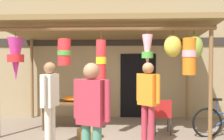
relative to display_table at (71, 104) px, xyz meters
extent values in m
plane|color=#756656|center=(1.00, -0.98, -0.62)|extent=(30.00, 30.00, 0.00)
cube|color=#9E8966|center=(1.00, 1.43, 1.29)|extent=(10.32, 0.25, 3.82)
cube|color=#2D2823|center=(1.00, 1.28, 1.75)|extent=(9.29, 0.04, 0.24)
cube|color=black|center=(1.85, 1.29, 0.38)|extent=(1.10, 0.03, 2.00)
cylinder|color=brown|center=(3.32, -1.04, 0.62)|extent=(0.09, 0.09, 2.48)
cylinder|color=brown|center=(-1.46, 1.07, 0.62)|extent=(0.09, 0.09, 2.48)
cylinder|color=brown|center=(3.32, 1.07, 0.62)|extent=(0.09, 0.09, 2.48)
cylinder|color=brown|center=(0.93, -1.04, 1.86)|extent=(4.98, 0.10, 0.10)
cylinder|color=brown|center=(0.93, 1.07, 2.01)|extent=(4.98, 0.10, 0.10)
cube|color=olive|center=(0.93, 0.02, 1.98)|extent=(5.28, 2.61, 0.34)
cylinder|color=brown|center=(-1.06, -0.97, 1.74)|extent=(0.01, 0.01, 0.13)
cone|color=#D13399|center=(-1.06, -0.97, 1.18)|extent=(0.35, 0.35, 0.98)
cylinder|color=red|center=(-1.06, -0.97, 1.20)|extent=(0.37, 0.37, 0.18)
cylinder|color=brown|center=(0.07, -0.95, 1.73)|extent=(0.01, 0.01, 0.16)
cylinder|color=red|center=(0.07, -0.95, 1.34)|extent=(0.29, 0.29, 0.60)
cylinder|color=green|center=(0.07, -0.95, 1.32)|extent=(0.31, 0.31, 0.11)
cylinder|color=brown|center=(0.92, -1.06, 1.71)|extent=(0.01, 0.01, 0.20)
cylinder|color=red|center=(0.92, -1.06, 1.17)|extent=(0.21, 0.21, 0.87)
cylinder|color=yellow|center=(0.92, -1.06, 1.15)|extent=(0.23, 0.23, 0.16)
cylinder|color=brown|center=(1.94, -1.08, 1.76)|extent=(0.01, 0.01, 0.09)
cone|color=pink|center=(1.94, -1.08, 1.33)|extent=(0.23, 0.23, 0.77)
cylinder|color=green|center=(1.94, -1.08, 1.27)|extent=(0.25, 0.25, 0.14)
cylinder|color=brown|center=(2.85, -1.06, 1.72)|extent=(0.01, 0.01, 0.17)
cylinder|color=orange|center=(2.85, -1.06, 1.24)|extent=(0.29, 0.29, 0.80)
cylinder|color=pink|center=(2.85, -1.06, 1.30)|extent=(0.31, 0.31, 0.14)
cylinder|color=#4C3D23|center=(2.97, -0.98, 1.76)|extent=(0.02, 0.02, 0.10)
ellipsoid|color=#89A842|center=(2.97, -0.98, 1.44)|extent=(0.39, 0.33, 0.54)
cylinder|color=#4C3D23|center=(2.50, -0.99, 1.76)|extent=(0.02, 0.02, 0.09)
ellipsoid|color=gold|center=(2.50, -0.99, 1.47)|extent=(0.38, 0.32, 0.49)
cube|color=brown|center=(0.00, 0.00, 0.04)|extent=(1.37, 0.83, 0.04)
cylinder|color=brown|center=(-0.64, -0.37, -0.30)|extent=(0.05, 0.05, 0.64)
cylinder|color=brown|center=(0.64, -0.37, -0.30)|extent=(0.05, 0.05, 0.64)
cylinder|color=brown|center=(-0.64, 0.37, -0.30)|extent=(0.05, 0.05, 0.64)
cylinder|color=brown|center=(0.64, 0.37, -0.30)|extent=(0.05, 0.05, 0.64)
ellipsoid|color=orange|center=(0.10, 0.04, 0.14)|extent=(0.64, 0.45, 0.16)
ellipsoid|color=pink|center=(0.19, -0.01, 0.15)|extent=(0.29, 0.22, 0.11)
cube|color=#AD1E1E|center=(2.34, -0.49, -0.18)|extent=(0.40, 0.40, 0.04)
cube|color=#AD1E1E|center=(2.35, -0.67, 0.02)|extent=(0.40, 0.04, 0.40)
cylinder|color=#333338|center=(2.52, -0.31, -0.40)|extent=(0.03, 0.03, 0.44)
cylinder|color=#333338|center=(2.16, -0.31, -0.40)|extent=(0.03, 0.03, 0.44)
cylinder|color=#333338|center=(2.53, -0.67, -0.40)|extent=(0.03, 0.03, 0.44)
cylinder|color=#333338|center=(2.17, -0.67, -0.40)|extent=(0.03, 0.03, 0.44)
cylinder|color=olive|center=(0.63, -0.95, -0.52)|extent=(0.54, 0.54, 0.20)
torus|color=black|center=(3.36, -0.70, -0.29)|extent=(0.71, 0.13, 0.71)
cylinder|color=navy|center=(3.59, -0.67, 0.09)|extent=(0.03, 0.03, 0.30)
cube|color=black|center=(3.59, -0.67, 0.25)|extent=(0.21, 0.10, 0.05)
cube|color=#B23347|center=(0.99, -3.09, 0.55)|extent=(0.45, 0.36, 0.64)
cylinder|color=#B23347|center=(1.23, -3.18, 0.58)|extent=(0.08, 0.08, 0.58)
cylinder|color=#B23347|center=(0.76, -2.99, 0.58)|extent=(0.08, 0.08, 0.58)
sphere|color=tan|center=(0.99, -3.09, 0.99)|extent=(0.23, 0.23, 0.23)
cylinder|color=#B23347|center=(1.86, -1.36, -0.20)|extent=(0.13, 0.13, 0.85)
cylinder|color=#B23347|center=(1.99, -1.49, -0.20)|extent=(0.13, 0.13, 0.85)
cube|color=orange|center=(1.93, -1.43, 0.55)|extent=(0.44, 0.43, 0.64)
cylinder|color=orange|center=(1.74, -1.25, 0.58)|extent=(0.08, 0.08, 0.58)
cylinder|color=orange|center=(2.11, -1.60, 0.58)|extent=(0.08, 0.08, 0.58)
sphere|color=#9E704C|center=(1.93, -1.43, 0.99)|extent=(0.23, 0.23, 0.23)
cylinder|color=silver|center=(-0.04, -1.82, -0.19)|extent=(0.13, 0.13, 0.86)
cylinder|color=silver|center=(-0.02, -1.64, -0.19)|extent=(0.13, 0.13, 0.86)
cube|color=silver|center=(-0.03, -1.73, 0.56)|extent=(0.28, 0.43, 0.64)
cylinder|color=silver|center=(-0.07, -1.98, 0.59)|extent=(0.08, 0.08, 0.58)
cylinder|color=silver|center=(0.01, -1.48, 0.59)|extent=(0.08, 0.08, 0.58)
sphere|color=#896042|center=(-0.03, -1.73, 1.00)|extent=(0.24, 0.24, 0.24)
camera|label=1|loc=(1.49, -6.64, 1.12)|focal=40.55mm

